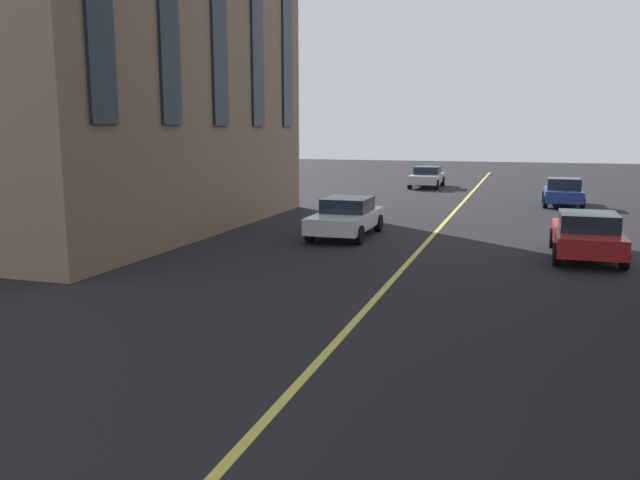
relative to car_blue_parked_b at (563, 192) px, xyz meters
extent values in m
cube|color=#D8C64C|center=(-14.79, 4.90, -0.70)|extent=(80.00, 0.16, 0.01)
cube|color=navy|center=(0.05, 0.00, -0.12)|extent=(3.90, 1.75, 0.55)
cube|color=#19232D|center=(-0.15, 0.00, 0.43)|extent=(1.64, 1.54, 0.55)
cylinder|color=black|center=(1.34, 0.84, -0.40)|extent=(0.60, 0.21, 0.60)
cylinder|color=black|center=(1.34, -0.84, -0.40)|extent=(0.60, 0.21, 0.60)
cylinder|color=black|center=(-1.24, 0.84, -0.40)|extent=(0.60, 0.21, 0.60)
cylinder|color=black|center=(-1.24, -0.84, -0.40)|extent=(0.60, 0.21, 0.60)
cube|color=#B7BABF|center=(8.32, 8.04, -0.10)|extent=(4.40, 1.80, 0.55)
cube|color=#19232D|center=(8.54, 8.04, 0.42)|extent=(1.85, 1.58, 0.50)
cylinder|color=black|center=(6.87, 7.17, -0.38)|extent=(0.64, 0.22, 0.64)
cylinder|color=black|center=(6.87, 8.90, -0.38)|extent=(0.64, 0.22, 0.64)
cylinder|color=black|center=(9.77, 7.17, -0.38)|extent=(0.64, 0.22, 0.64)
cylinder|color=black|center=(9.77, 8.90, -0.38)|extent=(0.64, 0.22, 0.64)
cube|color=#B21E1E|center=(-13.78, 0.00, -0.10)|extent=(4.40, 1.80, 0.55)
cube|color=#19232D|center=(-14.00, 0.00, 0.42)|extent=(1.85, 1.58, 0.50)
cylinder|color=black|center=(-12.32, 0.86, -0.38)|extent=(0.64, 0.22, 0.64)
cylinder|color=black|center=(-12.32, -0.86, -0.38)|extent=(0.64, 0.22, 0.64)
cylinder|color=black|center=(-15.23, 0.86, -0.38)|extent=(0.64, 0.22, 0.64)
cylinder|color=black|center=(-15.23, -0.86, -0.38)|extent=(0.64, 0.22, 0.64)
cube|color=silver|center=(-12.28, 7.84, -0.10)|extent=(4.40, 1.80, 0.55)
cube|color=#19232D|center=(-12.06, 7.84, 0.42)|extent=(1.85, 1.58, 0.50)
cylinder|color=black|center=(-13.73, 6.97, -0.38)|extent=(0.64, 0.22, 0.64)
cylinder|color=black|center=(-13.73, 8.70, -0.38)|extent=(0.64, 0.22, 0.64)
cylinder|color=black|center=(-10.82, 6.97, -0.38)|extent=(0.64, 0.22, 0.64)
cylinder|color=black|center=(-10.82, 8.70, -0.38)|extent=(0.64, 0.22, 0.64)
camera|label=1|loc=(-34.01, 1.81, 3.06)|focal=35.86mm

